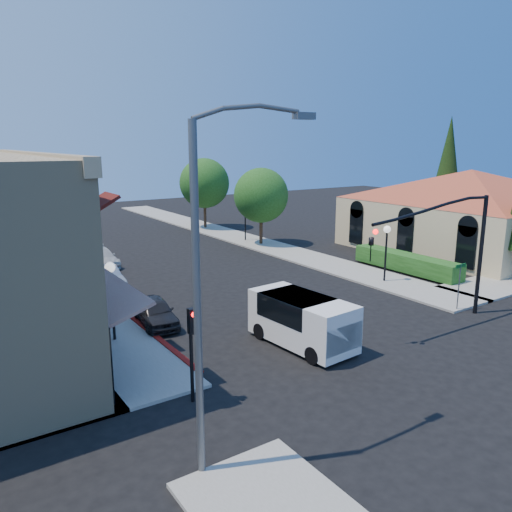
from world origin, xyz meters
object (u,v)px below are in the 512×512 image
street_tree_a (261,195)px  lamppost_right_far (245,210)px  secondary_signal (192,337)px  lamppost_left_far (42,233)px  conifer_far (448,165)px  lamppost_left_near (111,281)px  parked_car_b (106,277)px  white_van (303,318)px  signal_mast_arm (456,239)px  lamppost_right_near (387,239)px  parked_car_d (66,251)px  parked_car_a (155,312)px  street_name_sign (460,279)px  street_tree_b (204,183)px  cobra_streetlight (209,278)px  parked_car_c (101,257)px

street_tree_a → lamppost_right_far: 2.49m
secondary_signal → lamppost_left_far: 20.60m
conifer_far → lamppost_left_near: bearing=-164.7°
parked_car_b → conifer_far: bearing=3.1°
conifer_far → lamppost_right_far: (-19.50, 6.00, -3.62)m
conifer_far → white_van: bearing=-153.6°
signal_mast_arm → lamppost_right_near: (2.64, 6.50, -1.35)m
parked_car_d → parked_car_a: bearing=-88.8°
signal_mast_arm → secondary_signal: signal_mast_arm is taller
lamppost_right_far → parked_car_a: lamppost_right_far is taller
secondary_signal → lamppost_left_near: (-0.50, 6.59, 0.42)m
lamppost_right_far → street_tree_a: bearing=-81.5°
lamppost_left_near → parked_car_b: (2.30, 8.47, -2.08)m
parked_car_d → parked_car_b: bearing=-88.8°
conifer_far → street_name_sign: conifer_far is taller
parked_car_a → parked_car_d: bearing=96.8°
lamppost_left_far → parked_car_d: (2.30, 4.00, -2.20)m
lamppost_right_far → secondary_signal: bearing=-126.1°
street_tree_b → white_van: 30.98m
parked_car_d → street_name_sign: bearing=-58.9°
cobra_streetlight → lamppost_right_near: 20.44m
lamppost_left_near → parked_car_b: size_ratio=0.90×
signal_mast_arm → parked_car_d: 27.54m
white_van → signal_mast_arm: bearing=-11.9°
street_name_sign → parked_car_c: size_ratio=0.58×
parked_car_b → signal_mast_arm: bearing=-50.6°
signal_mast_arm → parked_car_d: signal_mast_arm is taller
lamppost_left_near → parked_car_d: lamppost_left_near is taller
lamppost_left_far → lamppost_right_far: same height
lamppost_right_near → parked_car_c: size_ratio=0.83×
lamppost_left_far → parked_car_c: lamppost_left_far is taller
parked_car_d → conifer_far: bearing=-12.0°
street_tree_a → street_name_sign: (-1.30, -19.80, -2.50)m
signal_mast_arm → street_tree_b: bearing=84.5°
street_name_sign → parked_car_b: street_name_sign is taller
parked_car_a → lamppost_right_near: bearing=2.9°
conifer_far → street_tree_b: conifer_far is taller
lamppost_right_near → white_van: (-10.46, -4.86, -1.50)m
street_name_sign → lamppost_right_near: (1.00, 5.80, 1.04)m
street_tree_b → white_van: (-10.76, -28.86, -3.31)m
street_name_sign → parked_car_b: bearing=133.8°
street_tree_a → secondary_signal: street_tree_a is taller
signal_mast_arm → conifer_far: bearing=36.7°
street_tree_a → white_van: size_ratio=1.30×
lamppost_right_far → parked_car_c: 13.61m
conifer_far → signal_mast_arm: size_ratio=1.37×
parked_car_c → street_name_sign: bearing=-56.8°
cobra_streetlight → street_name_sign: bearing=14.2°
conifer_far → parked_car_b: bearing=-177.4°
street_tree_a → parked_car_c: size_ratio=1.51×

